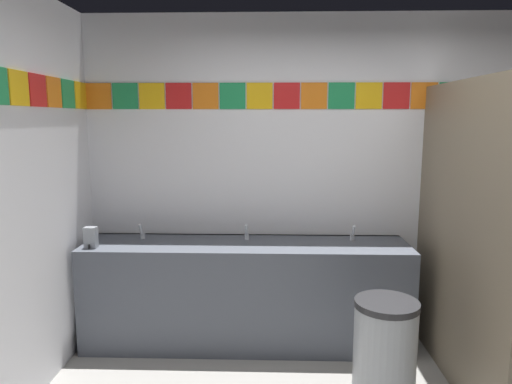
{
  "coord_description": "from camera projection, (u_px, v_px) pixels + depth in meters",
  "views": [
    {
      "loc": [
        -0.57,
        -2.1,
        1.81
      ],
      "look_at": [
        -0.67,
        1.1,
        1.29
      ],
      "focal_mm": 32.29,
      "sensor_mm": 36.0,
      "label": 1
    }
  ],
  "objects": [
    {
      "name": "faucet_right",
      "position": [
        353.0,
        235.0,
        3.68
      ],
      "size": [
        0.04,
        0.1,
        0.14
      ],
      "color": "silver",
      "rests_on": "vanity_counter"
    },
    {
      "name": "stall_divider",
      "position": [
        502.0,
        248.0,
        2.8
      ],
      "size": [
        0.92,
        1.55,
        2.06
      ],
      "color": "#726651",
      "rests_on": "ground_plane"
    },
    {
      "name": "wall_back",
      "position": [
        338.0,
        177.0,
        3.84
      ],
      "size": [
        4.17,
        0.09,
        2.64
      ],
      "color": "silver",
      "rests_on": "ground_plane"
    },
    {
      "name": "faucet_left",
      "position": [
        142.0,
        233.0,
        3.73
      ],
      "size": [
        0.04,
        0.1,
        0.14
      ],
      "color": "silver",
      "rests_on": "vanity_counter"
    },
    {
      "name": "faucet_center",
      "position": [
        247.0,
        234.0,
        3.71
      ],
      "size": [
        0.04,
        0.1,
        0.14
      ],
      "color": "silver",
      "rests_on": "vanity_counter"
    },
    {
      "name": "toilet",
      "position": [
        493.0,
        315.0,
        3.55
      ],
      "size": [
        0.39,
        0.49,
        0.74
      ],
      "color": "white",
      "rests_on": "ground_plane"
    },
    {
      "name": "vanity_counter",
      "position": [
        246.0,
        292.0,
        3.69
      ],
      "size": [
        2.55,
        0.57,
        0.83
      ],
      "color": "#4C515B",
      "rests_on": "ground_plane"
    },
    {
      "name": "trash_bin",
      "position": [
        384.0,
        355.0,
        2.86
      ],
      "size": [
        0.39,
        0.39,
        0.71
      ],
      "color": "#999EA3",
      "rests_on": "ground_plane"
    },
    {
      "name": "soap_dispenser",
      "position": [
        91.0,
        237.0,
        3.49
      ],
      "size": [
        0.09,
        0.09,
        0.16
      ],
      "color": "gray",
      "rests_on": "vanity_counter"
    }
  ]
}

